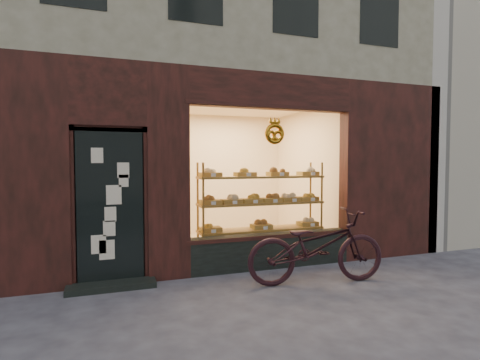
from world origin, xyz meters
name	(u,v)px	position (x,y,z in m)	size (l,w,h in m)	color
ground	(315,325)	(0.00, 0.00, 0.00)	(90.00, 90.00, 0.00)	#3F3E45
display_shelf	(261,210)	(0.45, 2.55, 0.88)	(2.20, 0.45, 1.70)	brown
bicycle	(316,247)	(0.72, 1.19, 0.52)	(0.69, 1.98, 1.04)	black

